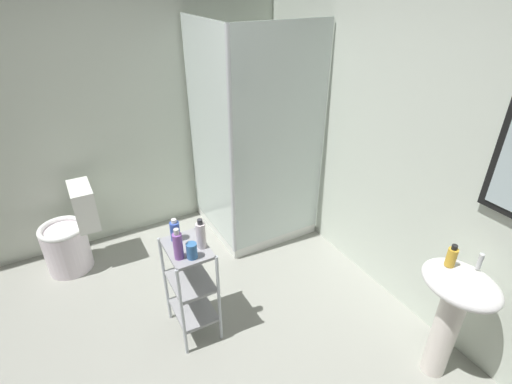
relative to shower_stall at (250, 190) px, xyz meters
name	(u,v)px	position (x,y,z in m)	size (l,w,h in m)	color
ground_plane	(174,378)	(1.22, -1.23, -0.47)	(4.20, 4.20, 0.02)	#9A9C92
wall_back	(413,145)	(1.23, 0.62, 0.79)	(4.20, 0.14, 2.50)	silver
wall_left	(88,112)	(-0.63, -1.23, 0.79)	(0.10, 4.20, 2.50)	silver
shower_stall	(250,190)	(0.00, 0.00, 0.00)	(0.92, 0.92, 2.00)	white
pedestal_sink	(454,305)	(2.00, 0.29, 0.12)	(0.46, 0.37, 0.81)	white
sink_faucet	(480,261)	(2.00, 0.41, 0.40)	(0.03, 0.03, 0.10)	silver
toilet	(71,236)	(-0.26, -1.62, -0.15)	(0.37, 0.49, 0.76)	white
storage_cart	(191,283)	(0.91, -0.96, -0.03)	(0.38, 0.28, 0.74)	silver
hand_soap_bottle	(452,257)	(1.90, 0.29, 0.41)	(0.06, 0.06, 0.14)	gold
lotion_bottle_white	(201,235)	(0.96, -0.87, 0.37)	(0.06, 0.06, 0.21)	white
shampoo_bottle_blue	(175,231)	(0.80, -0.99, 0.35)	(0.06, 0.06, 0.16)	#3656BB
conditioner_bottle_purple	(178,245)	(0.99, -1.03, 0.37)	(0.06, 0.06, 0.22)	#8E55B0
rinse_cup	(192,251)	(1.03, -0.96, 0.33)	(0.07, 0.07, 0.10)	#3870B2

